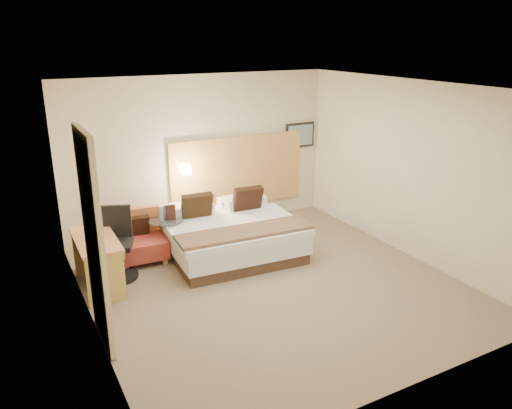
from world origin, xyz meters
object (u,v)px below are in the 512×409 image
bed (229,233)px  desk (98,248)px  lounge_chair (140,241)px  desk_chair (116,249)px  side_table (167,236)px

bed → desk: (-2.06, -0.21, 0.25)m
lounge_chair → desk_chair: size_ratio=0.76×
side_table → desk_chair: size_ratio=0.61×
bed → lounge_chair: (-1.33, 0.38, -0.01)m
desk_chair → side_table: bearing=21.7°
side_table → desk: (-1.13, -0.52, 0.23)m
side_table → desk_chair: (-0.85, -0.34, 0.08)m
desk → desk_chair: desk_chair is taller
lounge_chair → desk: bearing=-140.9°
lounge_chair → desk: 0.97m
bed → desk_chair: desk_chair is taller
lounge_chair → desk_chair: bearing=-137.9°
side_table → lounge_chair: bearing=170.9°
bed → lounge_chair: 1.39m
bed → desk: 2.08m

